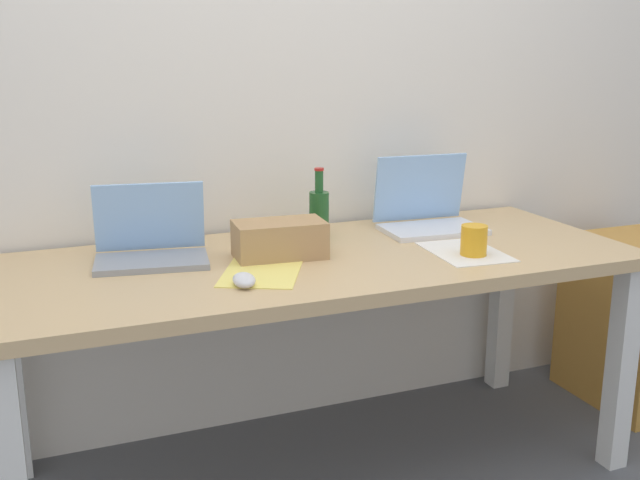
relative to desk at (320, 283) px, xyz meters
The scene contains 12 objects.
ground_plane 0.64m from the desk, ahead, with size 8.00×8.00×0.00m, color #515459.
back_wall 0.80m from the desk, 90.00° to the left, with size 5.20×0.08×2.60m, color silver.
desk is the anchor object (origin of this frame).
laptop_left 0.52m from the desk, 164.88° to the left, with size 0.36×0.27×0.23m.
laptop_right 0.53m from the desk, 20.58° to the left, with size 0.35×0.26×0.25m.
beer_bottle 0.28m from the desk, 69.00° to the left, with size 0.07×0.07×0.23m.
computer_mouse 0.37m from the desk, 146.06° to the right, with size 0.06×0.10×0.03m, color silver.
cardboard_box 0.19m from the desk, 163.95° to the left, with size 0.27×0.15×0.11m, color tan.
coffee_mug 0.49m from the desk, 21.60° to the right, with size 0.08×0.08×0.10m, color gold.
paper_yellow_folder 0.26m from the desk, 155.19° to the right, with size 0.21×0.30×0.00m, color #F4E06B.
paper_sheet_front_right 0.46m from the desk, 16.66° to the right, with size 0.21×0.30×0.00m, color white.
filing_cabinet 1.38m from the desk, ahead, with size 0.40×0.48×0.63m, color #C68938.
Camera 1 is at (-0.83, -2.07, 1.36)m, focal length 42.68 mm.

